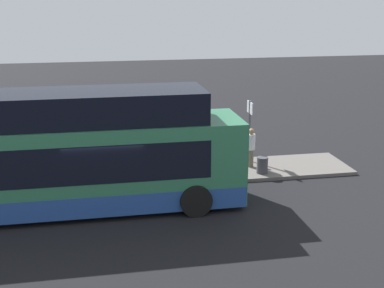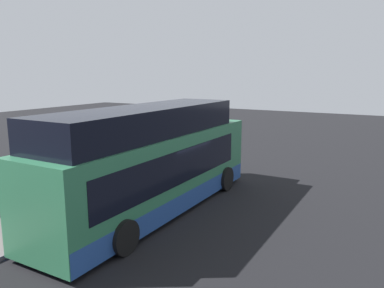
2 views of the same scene
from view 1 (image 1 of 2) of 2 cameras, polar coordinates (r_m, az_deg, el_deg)
ground at (r=18.33m, az=-9.28°, el=-6.85°), size 80.00×80.00×0.00m
platform at (r=21.06m, az=-9.54°, el=-3.60°), size 20.00×2.70×0.14m
bus_lead at (r=17.87m, az=-12.32°, el=-1.53°), size 10.94×2.85×4.00m
passenger_boarding at (r=21.60m, az=0.11°, el=-0.26°), size 0.56×0.44×1.60m
passenger_waiting at (r=21.78m, az=6.31°, el=-0.22°), size 0.48×0.59×1.61m
passenger_with_bags at (r=20.38m, az=-1.53°, el=-0.96°), size 0.51×0.61×1.79m
suitcase at (r=21.37m, az=1.98°, el=-2.05°), size 0.34×0.25×0.84m
sign_post at (r=22.34m, az=6.15°, el=2.25°), size 0.10×0.71×2.59m
trash_bin at (r=21.22m, az=7.51°, el=-2.25°), size 0.44×0.44×0.65m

